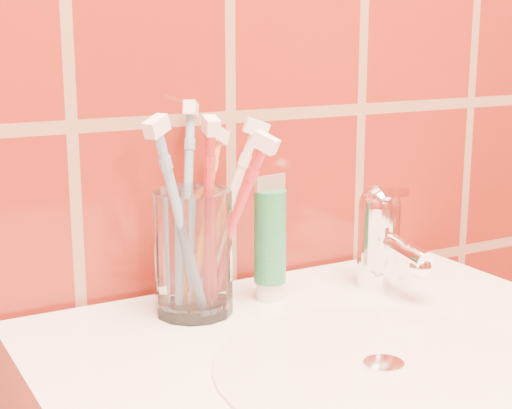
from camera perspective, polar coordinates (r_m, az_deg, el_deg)
glass_tumbler at (r=0.81m, az=-4.58°, el=-3.51°), size 0.10×0.10×0.13m
toothpaste_tube at (r=0.85m, az=1.03°, el=-2.75°), size 0.04×0.04×0.14m
faucet at (r=0.90m, az=9.11°, el=-2.05°), size 0.05×0.11×0.12m
toothbrush_0 at (r=0.81m, az=-2.33°, el=-0.94°), size 0.14×0.12×0.21m
toothbrush_1 at (r=0.84m, az=-3.92°, el=-1.07°), size 0.16×0.15×0.20m
toothbrush_2 at (r=0.78m, az=-3.54°, el=-1.15°), size 0.05×0.10×0.22m
toothbrush_3 at (r=0.77m, az=-5.48°, el=-1.40°), size 0.15×0.13×0.22m
toothbrush_4 at (r=0.79m, az=-1.83°, el=-1.65°), size 0.15×0.17×0.21m
toothbrush_5 at (r=0.83m, az=-5.01°, el=-0.17°), size 0.13×0.15×0.23m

